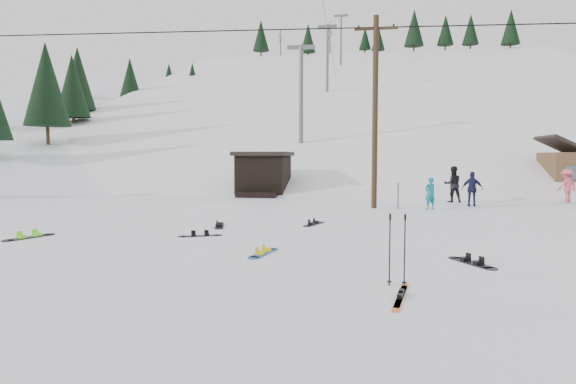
# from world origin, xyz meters

# --- Properties ---
(ground) EXTENTS (200.00, 200.00, 0.00)m
(ground) POSITION_xyz_m (0.00, 0.00, 0.00)
(ground) COLOR white
(ground) RESTS_ON ground
(ski_slope) EXTENTS (60.00, 85.24, 65.97)m
(ski_slope) POSITION_xyz_m (0.00, 55.00, -12.00)
(ski_slope) COLOR white
(ski_slope) RESTS_ON ground
(ridge_left) EXTENTS (47.54, 95.03, 58.38)m
(ridge_left) POSITION_xyz_m (-36.00, 48.00, -11.00)
(ridge_left) COLOR white
(ridge_left) RESTS_ON ground
(treeline_left) EXTENTS (20.00, 64.00, 10.00)m
(treeline_left) POSITION_xyz_m (-34.00, 40.00, 0.00)
(treeline_left) COLOR black
(treeline_left) RESTS_ON ground
(treeline_crest) EXTENTS (50.00, 6.00, 10.00)m
(treeline_crest) POSITION_xyz_m (0.00, 86.00, 0.00)
(treeline_crest) COLOR black
(treeline_crest) RESTS_ON ski_slope
(utility_pole) EXTENTS (2.00, 0.26, 9.00)m
(utility_pole) POSITION_xyz_m (2.00, 14.00, 4.68)
(utility_pole) COLOR #3A2819
(utility_pole) RESTS_ON ground
(trail_sign) EXTENTS (0.50, 0.09, 1.85)m
(trail_sign) POSITION_xyz_m (3.10, 13.58, 1.27)
(trail_sign) COLOR #595B60
(trail_sign) RESTS_ON ground
(lift_hut) EXTENTS (3.40, 4.10, 2.75)m
(lift_hut) POSITION_xyz_m (-5.00, 20.94, 1.36)
(lift_hut) COLOR black
(lift_hut) RESTS_ON ground
(lift_tower_near) EXTENTS (2.20, 0.36, 8.00)m
(lift_tower_near) POSITION_xyz_m (-4.00, 30.00, 7.86)
(lift_tower_near) COLOR #595B60
(lift_tower_near) RESTS_ON ski_slope
(lift_tower_mid) EXTENTS (2.20, 0.36, 8.00)m
(lift_tower_mid) POSITION_xyz_m (-4.00, 50.00, 14.36)
(lift_tower_mid) COLOR #595B60
(lift_tower_mid) RESTS_ON ski_slope
(lift_tower_far) EXTENTS (2.20, 0.36, 8.00)m
(lift_tower_far) POSITION_xyz_m (-4.00, 70.00, 20.86)
(lift_tower_far) COLOR #595B60
(lift_tower_far) RESTS_ON ski_slope
(hero_snowboard) EXTENTS (0.49, 1.52, 0.11)m
(hero_snowboard) POSITION_xyz_m (-0.62, 1.87, 0.03)
(hero_snowboard) COLOR #164890
(hero_snowboard) RESTS_ON ground
(hero_skis) EXTENTS (0.36, 1.85, 0.10)m
(hero_skis) POSITION_xyz_m (2.66, -1.62, 0.03)
(hero_skis) COLOR #D55115
(hero_skis) RESTS_ON ground
(ski_poles) EXTENTS (0.38, 0.10, 1.38)m
(ski_poles) POSITION_xyz_m (2.62, -0.79, 0.71)
(ski_poles) COLOR black
(ski_poles) RESTS_ON ground
(board_scatter_a) EXTENTS (1.27, 0.72, 0.10)m
(board_scatter_a) POSITION_xyz_m (-3.18, 4.31, 0.02)
(board_scatter_a) COLOR black
(board_scatter_a) RESTS_ON ground
(board_scatter_b) EXTENTS (0.66, 1.57, 0.11)m
(board_scatter_b) POSITION_xyz_m (-3.28, 6.56, 0.03)
(board_scatter_b) COLOR black
(board_scatter_b) RESTS_ON ground
(board_scatter_c) EXTENTS (0.77, 1.64, 0.12)m
(board_scatter_c) POSITION_xyz_m (-8.16, 3.08, 0.03)
(board_scatter_c) COLOR black
(board_scatter_c) RESTS_ON ground
(board_scatter_d) EXTENTS (0.91, 1.39, 0.11)m
(board_scatter_d) POSITION_xyz_m (4.38, 1.56, 0.03)
(board_scatter_d) COLOR black
(board_scatter_d) RESTS_ON ground
(board_scatter_f) EXTENTS (0.62, 1.45, 0.11)m
(board_scatter_f) POSITION_xyz_m (-0.07, 7.63, 0.03)
(board_scatter_f) COLOR black
(board_scatter_f) RESTS_ON ground
(skier_teal) EXTENTS (0.65, 0.58, 1.49)m
(skier_teal) POSITION_xyz_m (4.57, 13.90, 0.75)
(skier_teal) COLOR #0D7286
(skier_teal) RESTS_ON ground
(skier_dark) EXTENTS (1.04, 0.86, 1.94)m
(skier_dark) POSITION_xyz_m (6.10, 17.86, 0.97)
(skier_dark) COLOR black
(skier_dark) RESTS_ON ground
(skier_pink) EXTENTS (1.32, 1.11, 1.78)m
(skier_pink) POSITION_xyz_m (12.12, 18.95, 0.89)
(skier_pink) COLOR #E85268
(skier_pink) RESTS_ON ground
(skier_navy) EXTENTS (1.07, 0.60, 1.71)m
(skier_navy) POSITION_xyz_m (6.75, 15.71, 0.86)
(skier_navy) COLOR #171C3B
(skier_navy) RESTS_ON ground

